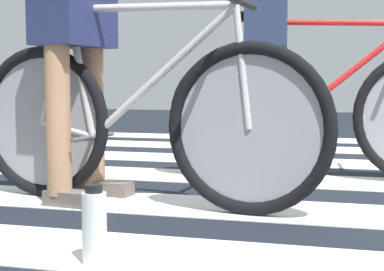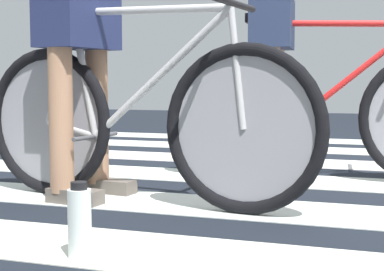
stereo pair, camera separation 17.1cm
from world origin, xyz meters
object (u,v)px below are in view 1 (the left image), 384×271
object	(u,v)px
water_bottle	(94,227)
bicycle_1_of_2	(137,119)
cyclist_1_of_2	(76,62)
bicycle_2_of_2	(323,111)
cyclist_2_of_2	(267,62)

from	to	relation	value
water_bottle	bicycle_1_of_2	bearing A→B (deg)	101.47
bicycle_1_of_2	cyclist_1_of_2	distance (m)	0.40
cyclist_1_of_2	bicycle_2_of_2	bearing A→B (deg)	45.79
bicycle_2_of_2	water_bottle	xyz separation A→B (m)	(-0.60, -1.72, -0.27)
bicycle_1_of_2	cyclist_2_of_2	bearing A→B (deg)	69.60
bicycle_2_of_2	cyclist_2_of_2	size ratio (longest dim) A/B	1.71
cyclist_1_of_2	cyclist_2_of_2	xyz separation A→B (m)	(0.76, 0.82, 0.02)
bicycle_1_of_2	water_bottle	world-z (taller)	bicycle_1_of_2
water_bottle	cyclist_1_of_2	bearing A→B (deg)	118.66
cyclist_2_of_2	cyclist_1_of_2	bearing A→B (deg)	-138.08
bicycle_1_of_2	water_bottle	bearing A→B (deg)	-70.92
bicycle_1_of_2	cyclist_2_of_2	world-z (taller)	cyclist_2_of_2
bicycle_1_of_2	cyclist_1_of_2	xyz separation A→B (m)	(-0.31, 0.04, 0.25)
bicycle_2_of_2	cyclist_1_of_2	bearing A→B (deg)	-146.82
bicycle_1_of_2	cyclist_1_of_2	size ratio (longest dim) A/B	1.75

